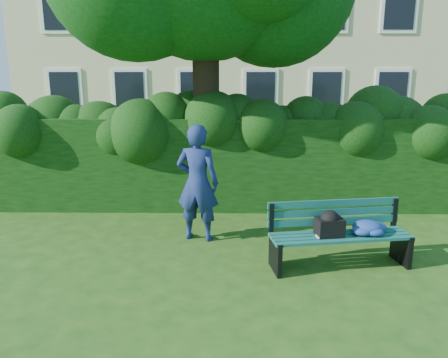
{
  "coord_description": "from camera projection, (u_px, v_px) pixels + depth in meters",
  "views": [
    {
      "loc": [
        0.1,
        -6.31,
        2.63
      ],
      "look_at": [
        0.0,
        0.6,
        0.95
      ],
      "focal_mm": 35.0,
      "sensor_mm": 36.0,
      "label": 1
    }
  ],
  "objects": [
    {
      "name": "park_bench",
      "position": [
        344.0,
        231.0,
        6.04
      ],
      "size": [
        1.99,
        0.85,
        0.89
      ],
      "rotation": [
        0.0,
        0.0,
        0.16
      ],
      "color": "#0E4639",
      "rests_on": "ground"
    },
    {
      "name": "man_reading",
      "position": [
        198.0,
        183.0,
        6.91
      ],
      "size": [
        0.76,
        0.58,
        1.88
      ],
      "primitive_type": "imported",
      "rotation": [
        0.0,
        0.0,
        2.93
      ],
      "color": "navy",
      "rests_on": "ground"
    },
    {
      "name": "hedge",
      "position": [
        225.0,
        162.0,
        8.68
      ],
      "size": [
        10.0,
        1.0,
        1.8
      ],
      "color": "black",
      "rests_on": "ground"
    },
    {
      "name": "ground",
      "position": [
        223.0,
        248.0,
        6.76
      ],
      "size": [
        80.0,
        80.0,
        0.0
      ],
      "primitive_type": "plane",
      "color": "#1E4B14",
      "rests_on": "ground"
    }
  ]
}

